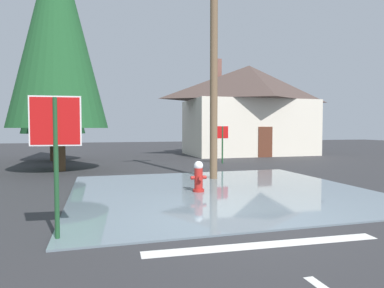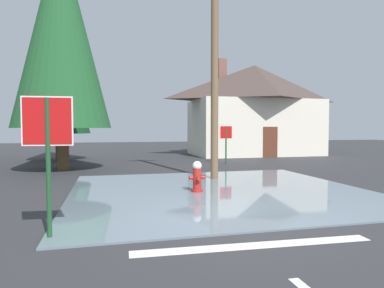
{
  "view_description": "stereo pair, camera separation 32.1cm",
  "coord_description": "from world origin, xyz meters",
  "px_view_note": "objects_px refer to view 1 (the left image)",
  "views": [
    {
      "loc": [
        -3.04,
        -6.67,
        1.91
      ],
      "look_at": [
        0.03,
        4.3,
        1.37
      ],
      "focal_mm": 31.5,
      "sensor_mm": 36.0,
      "label": 1
    },
    {
      "loc": [
        -2.72,
        -6.75,
        1.91
      ],
      "look_at": [
        0.03,
        4.3,
        1.37
      ],
      "focal_mm": 31.5,
      "sensor_mm": 36.0,
      "label": 2
    }
  ],
  "objects_px": {
    "stop_sign_near": "(56,137)",
    "house": "(249,108)",
    "utility_pole": "(214,45)",
    "fire_hydrant": "(199,177)",
    "stop_sign_far": "(222,137)",
    "pine_tree_far_center": "(57,28)",
    "pine_tree_tall_left": "(52,71)"
  },
  "relations": [
    {
      "from": "stop_sign_near",
      "to": "fire_hydrant",
      "type": "distance_m",
      "value": 5.06
    },
    {
      "from": "stop_sign_near",
      "to": "pine_tree_far_center",
      "type": "distance_m",
      "value": 10.93
    },
    {
      "from": "stop_sign_far",
      "to": "pine_tree_tall_left",
      "type": "height_order",
      "value": "pine_tree_tall_left"
    },
    {
      "from": "fire_hydrant",
      "to": "house",
      "type": "xyz_separation_m",
      "value": [
        7.7,
        12.99,
        2.87
      ]
    },
    {
      "from": "fire_hydrant",
      "to": "house",
      "type": "relative_size",
      "value": 0.1
    },
    {
      "from": "fire_hydrant",
      "to": "pine_tree_far_center",
      "type": "height_order",
      "value": "pine_tree_far_center"
    },
    {
      "from": "pine_tree_far_center",
      "to": "fire_hydrant",
      "type": "bearing_deg",
      "value": -55.27
    },
    {
      "from": "stop_sign_near",
      "to": "pine_tree_tall_left",
      "type": "bearing_deg",
      "value": 96.9
    },
    {
      "from": "stop_sign_near",
      "to": "fire_hydrant",
      "type": "height_order",
      "value": "stop_sign_near"
    },
    {
      "from": "fire_hydrant",
      "to": "pine_tree_far_center",
      "type": "relative_size",
      "value": 0.09
    },
    {
      "from": "stop_sign_far",
      "to": "pine_tree_far_center",
      "type": "relative_size",
      "value": 0.19
    },
    {
      "from": "fire_hydrant",
      "to": "pine_tree_far_center",
      "type": "bearing_deg",
      "value": 124.73
    },
    {
      "from": "utility_pole",
      "to": "fire_hydrant",
      "type": "bearing_deg",
      "value": -118.78
    },
    {
      "from": "fire_hydrant",
      "to": "utility_pole",
      "type": "relative_size",
      "value": 0.1
    },
    {
      "from": "stop_sign_far",
      "to": "pine_tree_far_center",
      "type": "height_order",
      "value": "pine_tree_far_center"
    },
    {
      "from": "house",
      "to": "stop_sign_near",
      "type": "bearing_deg",
      "value": -124.39
    },
    {
      "from": "pine_tree_tall_left",
      "to": "pine_tree_far_center",
      "type": "xyz_separation_m",
      "value": [
        0.84,
        -5.25,
        1.03
      ]
    },
    {
      "from": "stop_sign_near",
      "to": "utility_pole",
      "type": "xyz_separation_m",
      "value": [
        4.8,
        5.72,
        3.19
      ]
    },
    {
      "from": "stop_sign_near",
      "to": "house",
      "type": "xyz_separation_m",
      "value": [
        11.22,
        16.39,
        1.56
      ]
    },
    {
      "from": "utility_pole",
      "to": "stop_sign_far",
      "type": "height_order",
      "value": "utility_pole"
    },
    {
      "from": "stop_sign_near",
      "to": "pine_tree_tall_left",
      "type": "height_order",
      "value": "pine_tree_tall_left"
    },
    {
      "from": "stop_sign_near",
      "to": "pine_tree_tall_left",
      "type": "xyz_separation_m",
      "value": [
        -1.83,
        15.16,
        3.46
      ]
    },
    {
      "from": "fire_hydrant",
      "to": "stop_sign_far",
      "type": "relative_size",
      "value": 0.46
    },
    {
      "from": "pine_tree_far_center",
      "to": "house",
      "type": "bearing_deg",
      "value": 27.95
    },
    {
      "from": "stop_sign_far",
      "to": "pine_tree_tall_left",
      "type": "xyz_separation_m",
      "value": [
        -8.97,
        4.18,
        3.79
      ]
    },
    {
      "from": "house",
      "to": "pine_tree_tall_left",
      "type": "height_order",
      "value": "pine_tree_tall_left"
    },
    {
      "from": "fire_hydrant",
      "to": "utility_pole",
      "type": "xyz_separation_m",
      "value": [
        1.28,
        2.32,
        4.49
      ]
    },
    {
      "from": "utility_pole",
      "to": "pine_tree_tall_left",
      "type": "distance_m",
      "value": 11.54
    },
    {
      "from": "stop_sign_far",
      "to": "pine_tree_tall_left",
      "type": "distance_m",
      "value": 10.6
    },
    {
      "from": "house",
      "to": "pine_tree_tall_left",
      "type": "bearing_deg",
      "value": -174.63
    },
    {
      "from": "utility_pole",
      "to": "house",
      "type": "xyz_separation_m",
      "value": [
        6.42,
        10.67,
        -1.62
      ]
    },
    {
      "from": "stop_sign_near",
      "to": "house",
      "type": "relative_size",
      "value": 0.26
    }
  ]
}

